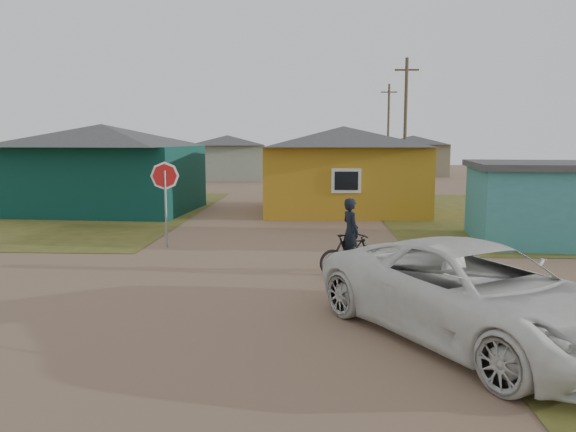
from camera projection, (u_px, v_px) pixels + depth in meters
The scene contains 12 objects.
ground at pixel (256, 294), 12.22m from camera, with size 120.00×120.00×0.00m, color #80614A.
house_teal at pixel (103, 167), 25.72m from camera, with size 8.93×7.08×4.00m.
house_yellow at pixel (343, 168), 25.66m from camera, with size 7.72×6.76×3.90m.
shed_turquoise at pixel (572, 203), 17.99m from camera, with size 6.71×4.93×2.60m.
house_pale_west at pixel (228, 157), 45.90m from camera, with size 7.04×6.15×3.60m.
house_beige_east at pixel (413, 155), 51.02m from camera, with size 6.95×6.05×3.60m.
house_pale_north at pixel (169, 154), 58.19m from camera, with size 6.28×5.81×3.40m.
utility_pole_near at pixel (405, 125), 33.08m from camera, with size 1.40×0.20×8.00m.
utility_pole_far at pixel (388, 129), 48.86m from camera, with size 1.40×0.20×8.00m.
stop_sign at pixel (165, 185), 17.18m from camera, with size 0.85×0.23×2.65m.
cyclist at pixel (350, 246), 13.96m from camera, with size 1.73×1.12×1.90m.
vehicle at pixel (475, 293), 9.29m from camera, with size 2.70×5.85×1.63m, color white.
Camera 1 is at (1.30, -11.82, 3.37)m, focal length 35.00 mm.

